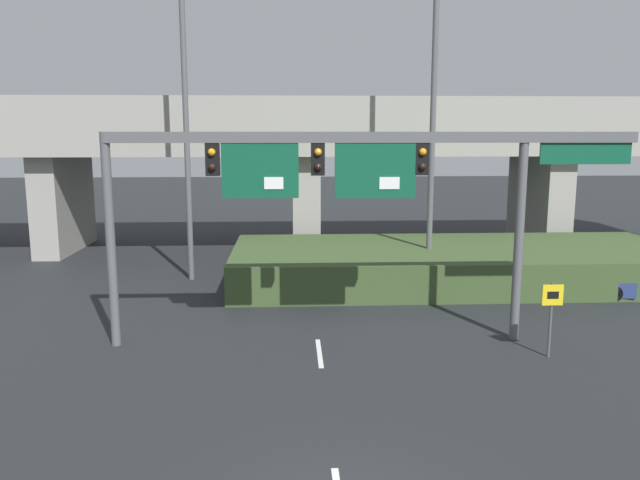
{
  "coord_description": "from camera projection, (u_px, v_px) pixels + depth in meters",
  "views": [
    {
      "loc": [
        -0.81,
        -9.34,
        6.42
      ],
      "look_at": [
        0.0,
        7.72,
        3.43
      ],
      "focal_mm": 35.0,
      "sensor_mm": 36.0,
      "label": 1
    }
  ],
  "objects": [
    {
      "name": "highway_light_pole_near",
      "position": [
        185.0,
        104.0,
        26.12
      ],
      "size": [
        0.7,
        0.36,
        14.34
      ],
      "color": "#515456",
      "rests_on": "ground"
    },
    {
      "name": "highway_light_pole_far",
      "position": [
        434.0,
        86.0,
        25.39
      ],
      "size": [
        0.7,
        0.36,
        15.75
      ],
      "color": "#515456",
      "rests_on": "ground"
    },
    {
      "name": "overpass_bridge",
      "position": [
        305.0,
        145.0,
        33.7
      ],
      "size": [
        46.15,
        7.57,
        8.09
      ],
      "color": "gray",
      "rests_on": "ground"
    },
    {
      "name": "lane_markings",
      "position": [
        314.0,
        315.0,
        22.0
      ],
      "size": [
        0.14,
        40.17,
        0.01
      ],
      "color": "silver",
      "rests_on": "ground"
    },
    {
      "name": "speed_limit_sign",
      "position": [
        552.0,
        309.0,
        17.71
      ],
      "size": [
        0.6,
        0.11,
        2.2
      ],
      "color": "#4C4C4C",
      "rests_on": "ground"
    },
    {
      "name": "parked_sedan_near_right",
      "position": [
        570.0,
        279.0,
        24.61
      ],
      "size": [
        4.48,
        2.42,
        1.44
      ],
      "rotation": [
        0.0,
        0.0,
        -0.13
      ],
      "color": "navy",
      "rests_on": "ground"
    },
    {
      "name": "signal_gantry",
      "position": [
        352.0,
        174.0,
        18.4
      ],
      "size": [
        15.8,
        0.44,
        6.4
      ],
      "color": "#515456",
      "rests_on": "ground"
    },
    {
      "name": "grass_embankment",
      "position": [
        456.0,
        264.0,
        26.97
      ],
      "size": [
        19.17,
        7.43,
        1.49
      ],
      "color": "#384C28",
      "rests_on": "ground"
    }
  ]
}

